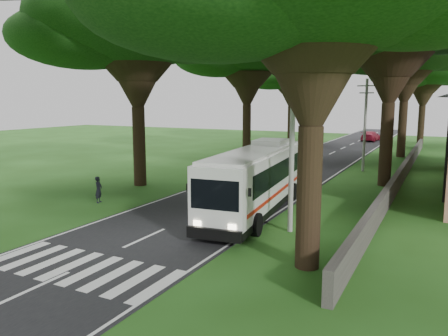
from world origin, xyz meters
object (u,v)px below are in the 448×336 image
at_px(pole_near, 292,144).
at_px(pole_mid, 365,124).
at_px(coach_bus, 256,179).
at_px(distant_car_a, 312,147).
at_px(pedestrian, 99,190).
at_px(pole_far, 392,116).
at_px(distant_car_c, 371,136).

relative_size(pole_near, pole_mid, 1.00).
relative_size(coach_bus, distant_car_a, 3.49).
height_order(pole_near, pedestrian, pole_near).
xyz_separation_m(pole_far, pedestrian, (-12.28, -39.62, -3.37)).
relative_size(pole_near, distant_car_a, 2.29).
xyz_separation_m(pole_near, pole_far, (0.00, 40.00, 0.00)).
xyz_separation_m(pole_near, distant_car_c, (-3.92, 49.98, -3.40)).
height_order(pole_mid, distant_car_c, pole_mid).
relative_size(pole_near, distant_car_c, 1.55).
distance_m(pole_near, coach_bus, 4.38).
distance_m(pole_far, distant_car_a, 11.77).
distance_m(pole_mid, pole_far, 20.00).
xyz_separation_m(pole_near, distant_car_a, (-8.04, 32.17, -3.56)).
bearing_deg(pole_far, distant_car_c, 111.44).
distance_m(coach_bus, pedestrian, 9.76).
bearing_deg(pole_mid, distant_car_a, 123.42).
bearing_deg(pedestrian, pole_near, -108.27).
height_order(coach_bus, distant_car_c, coach_bus).
relative_size(distant_car_a, pedestrian, 2.16).
bearing_deg(pole_far, pole_mid, -90.00).
height_order(coach_bus, pedestrian, coach_bus).
distance_m(pole_near, pedestrian, 12.74).
bearing_deg(pole_far, pole_near, -90.00).
height_order(pole_mid, distant_car_a, pole_mid).
xyz_separation_m(pole_mid, distant_car_a, (-8.04, 12.17, -3.56)).
xyz_separation_m(distant_car_a, distant_car_c, (4.12, 17.80, 0.15)).
bearing_deg(pole_far, coach_bus, -94.28).
bearing_deg(distant_car_c, pole_far, 115.81).
height_order(pole_near, distant_car_a, pole_near).
relative_size(pole_near, pedestrian, 4.95).
bearing_deg(distant_car_a, distant_car_c, -86.58).
bearing_deg(distant_car_a, coach_bus, 116.42).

